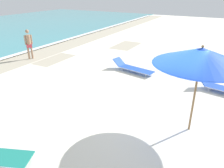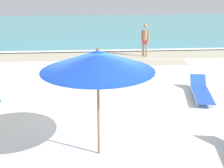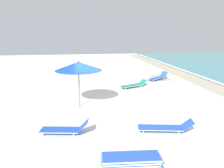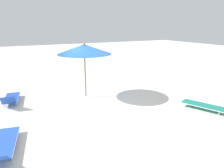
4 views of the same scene
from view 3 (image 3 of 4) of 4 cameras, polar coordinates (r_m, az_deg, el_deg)
The scene contains 7 objects.
ground_plane at distance 12.70m, azimuth -3.50°, elevation -5.97°, with size 60.00×60.00×0.16m.
beach_umbrella at distance 12.05m, azimuth -8.76°, elevation 4.59°, with size 2.56×2.56×2.62m.
lounger_stack at distance 7.22m, azimuth 4.91°, elevation -19.56°, with size 0.78×1.98×0.41m.
sun_lounger_under_umbrella at distance 9.43m, azimuth -12.15°, elevation -11.40°, with size 0.94×2.06×0.59m.
sun_lounger_beside_umbrella at distance 9.69m, azimuth 13.81°, elevation -10.87°, with size 1.04×2.36×0.53m.
sun_lounger_near_water_left at distance 19.75m, azimuth 11.93°, elevation 1.71°, with size 1.72×2.17×0.63m.
sun_lounger_near_water_right at distance 16.74m, azimuth 5.70°, elevation -0.20°, with size 1.38×2.30×0.49m.
Camera 3 is at (11.93, -1.09, 4.14)m, focal length 35.00 mm.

